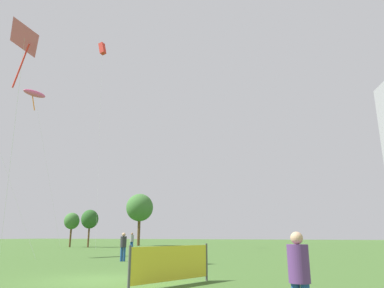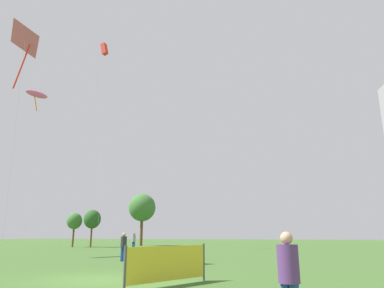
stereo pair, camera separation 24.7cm
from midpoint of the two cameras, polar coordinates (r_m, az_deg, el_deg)
The scene contains 11 objects.
ground at distance 13.84m, azimuth -14.99°, elevation -20.61°, with size 280.00×280.00×0.00m, color #3D6028.
person_standing_0 at distance 6.40m, azimuth 15.96°, elevation -19.64°, with size 0.36×0.36×1.60m.
person_standing_1 at distance 39.38m, azimuth -9.97°, elevation -15.17°, with size 0.41×0.41×1.86m.
person_standing_2 at distance 23.07m, azimuth -11.45°, elevation -15.78°, with size 0.38×0.38×1.72m.
kite_flying_1 at distance 43.42m, azimuth -24.42°, elevation 7.46°, with size 3.41×4.71×17.38m.
kite_flying_2 at distance 52.68m, azimuth -14.55°, elevation 14.76°, with size 2.92×2.01×27.99m.
kite_flying_6 at distance 25.58m, azimuth -25.90°, elevation 14.73°, with size 6.05×5.54×14.37m.
park_tree_0 at distance 58.12m, azimuth -8.65°, elevation -10.23°, with size 4.31×4.31×8.14m.
park_tree_1 at distance 53.00m, azimuth -19.14°, elevation -11.80°, with size 2.09×2.09×4.67m.
park_tree_2 at distance 51.32m, azimuth -16.46°, elevation -11.68°, with size 2.31×2.31×5.03m.
event_banner at distance 11.85m, azimuth -3.88°, elevation -18.84°, with size 1.23×3.34×1.26m.
Camera 1 is at (8.02, -11.14, 1.53)m, focal length 32.72 mm.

